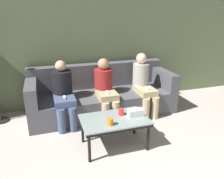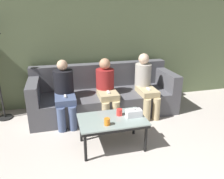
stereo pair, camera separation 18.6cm
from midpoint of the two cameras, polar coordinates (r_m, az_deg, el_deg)
wall_back at (r=4.40m, az=-2.59°, el=12.89°), size 12.00×0.06×2.60m
couch at (r=4.15m, az=-0.86°, el=-1.65°), size 2.65×0.93×0.87m
coffee_table at (r=3.06m, az=1.78°, el=-8.40°), size 0.93×0.57×0.44m
cup_near_left at (r=3.11m, az=3.64°, el=-5.95°), size 0.08×0.08×0.10m
cup_near_right at (r=2.86m, az=0.58°, el=-8.44°), size 0.08×0.08×0.09m
tissue_box at (r=3.10m, az=7.44°, el=-6.13°), size 0.22×0.12×0.13m
seated_person_left_end at (r=3.75m, az=-10.95°, el=-0.26°), size 0.33×0.68×1.07m
seated_person_mid_left at (r=3.86m, az=-0.09°, el=0.60°), size 0.32×0.66×1.06m
seated_person_mid_right at (r=4.08m, az=9.95°, el=1.62°), size 0.31×0.68×1.11m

